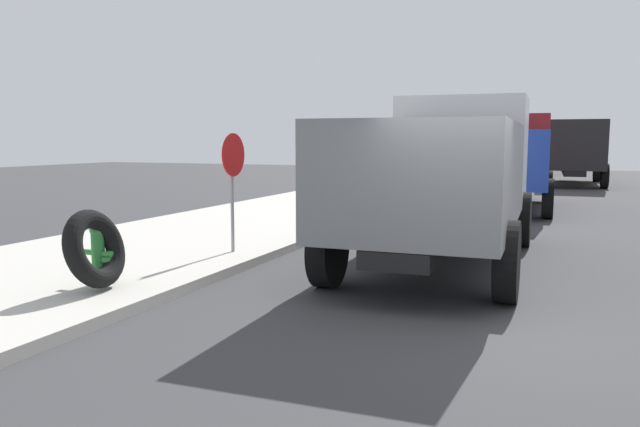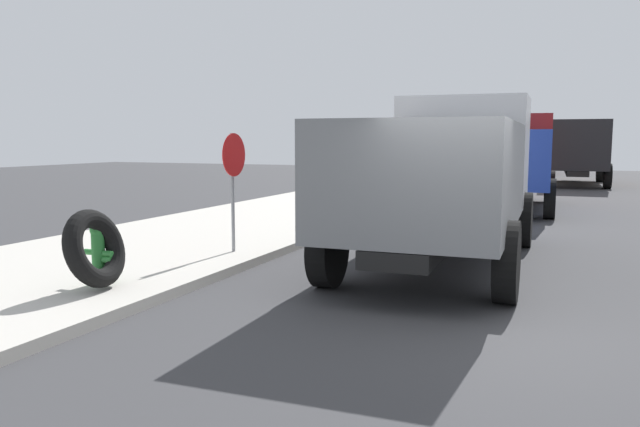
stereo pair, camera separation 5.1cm
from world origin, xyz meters
name	(u,v)px [view 1 (the left image)]	position (x,y,z in m)	size (l,w,h in m)	color
ground_plane	(481,323)	(0.00, 0.00, 0.00)	(80.00, 80.00, 0.00)	#38383A
sidewalk_curb	(58,272)	(0.00, 6.50, 0.07)	(36.00, 5.00, 0.15)	#BCB7AD
fire_hydrant	(98,251)	(-0.64, 5.08, 0.61)	(0.21, 0.47, 0.87)	#2D8438
loose_tire	(95,249)	(-0.88, 4.93, 0.70)	(1.08, 1.08, 0.25)	black
stop_sign	(233,170)	(2.26, 4.63, 1.61)	(0.76, 0.08, 2.10)	gray
dump_truck_gray	(444,170)	(3.52, 1.15, 1.61)	(7.07, 2.96, 3.00)	slate
dump_truck_blue	(507,157)	(12.93, 0.99, 1.61)	(7.08, 3.00, 3.00)	#1E3899
dump_truck_orange	(573,151)	(24.55, -0.95, 1.61)	(7.09, 3.01, 3.00)	orange
dump_truck_red	(528,148)	(33.96, 1.67, 1.61)	(7.04, 2.89, 3.00)	red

